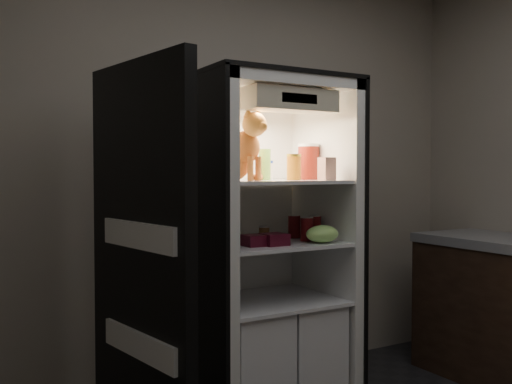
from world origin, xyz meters
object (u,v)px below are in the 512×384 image
grape_bag (322,234)px  pepper_jar (308,162)px  parmesan_shaker (265,165)px  condiment_jar (264,233)px  refrigerator (264,266)px  berry_box_right (274,239)px  soda_can_c (307,229)px  tabby_cat (239,153)px  berry_box_left (255,240)px  soda_can_a (294,226)px  mayo_tub (266,170)px  cream_carton (327,169)px  salsa_jar (294,167)px  soda_can_b (315,227)px

grape_bag → pepper_jar: bearing=72.1°
parmesan_shaker → condiment_jar: bearing=104.2°
refrigerator → grape_bag: 0.40m
pepper_jar → berry_box_right: (-0.37, -0.21, -0.43)m
soda_can_c → berry_box_right: 0.28m
tabby_cat → soda_can_c: size_ratio=2.90×
soda_can_c → refrigerator: bearing=142.9°
pepper_jar → berry_box_left: (-0.48, -0.18, -0.43)m
soda_can_a → mayo_tub: bearing=144.6°
mayo_tub → cream_carton: 0.41m
parmesan_shaker → grape_bag: size_ratio=0.90×
salsa_jar → soda_can_a: size_ratio=1.08×
tabby_cat → berry_box_right: tabby_cat is taller
parmesan_shaker → grape_bag: bearing=-47.3°
mayo_tub → berry_box_right: bearing=-114.4°
soda_can_b → condiment_jar: bearing=167.2°
refrigerator → salsa_jar: (0.13, -0.11, 0.57)m
soda_can_c → tabby_cat: bearing=169.2°
cream_carton → grape_bag: bearing=175.1°
cream_carton → soda_can_c: size_ratio=0.93×
tabby_cat → soda_can_c: (0.40, -0.08, -0.43)m
grape_bag → berry_box_left: size_ratio=1.65×
condiment_jar → grape_bag: (0.23, -0.25, 0.01)m
parmesan_shaker → pepper_jar: 0.31m
condiment_jar → berry_box_left: bearing=-132.6°
condiment_jar → pepper_jar: bearing=-0.1°
mayo_tub → grape_bag: size_ratio=0.58×
mayo_tub → condiment_jar: size_ratio=1.34×
refrigerator → pepper_jar: bearing=-1.8°
pepper_jar → berry_box_right: 0.60m
mayo_tub → berry_box_left: size_ratio=0.95×
refrigerator → berry_box_right: (-0.07, -0.22, 0.18)m
berry_box_left → soda_can_b: bearing=13.0°
pepper_jar → condiment_jar: pepper_jar is taller
parmesan_shaker → berry_box_right: 0.46m
soda_can_b → grape_bag: soda_can_b is taller
grape_bag → soda_can_a: bearing=90.5°
grape_bag → berry_box_right: (-0.29, 0.04, -0.02)m
soda_can_a → grape_bag: size_ratio=0.70×
refrigerator → mayo_tub: 0.57m
grape_bag → parmesan_shaker: bearing=132.7°
berry_box_right → tabby_cat: bearing=133.2°
tabby_cat → mayo_tub: tabby_cat is taller
pepper_jar → soda_can_c: 0.43m
soda_can_c → cream_carton: bearing=-64.2°
pepper_jar → salsa_jar: bearing=-149.7°
tabby_cat → cream_carton: size_ratio=3.12×
salsa_jar → soda_can_b: (0.17, 0.03, -0.36)m
mayo_tub → grape_bag: mayo_tub is taller
berry_box_right → soda_can_a: bearing=39.2°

